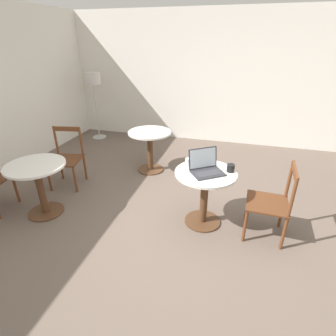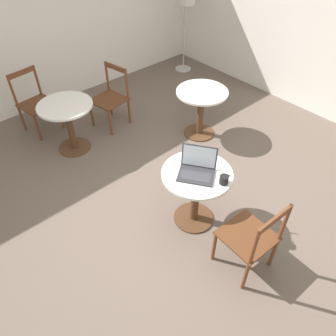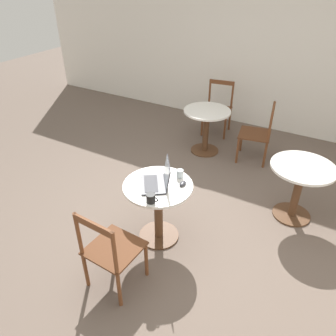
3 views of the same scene
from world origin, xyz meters
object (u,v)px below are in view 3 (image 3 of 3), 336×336
object	(u,v)px
chair_far_right	(258,134)
drinking_glass	(180,174)
cafe_table_far	(206,122)
laptop	(157,180)
mouse	(183,184)
cafe_table_mid	(300,181)
chair_far_back	(218,108)
mug	(151,198)
chair_near_front	(111,250)
cafe_table_near	(158,200)

from	to	relation	value
chair_far_right	drinking_glass	world-z (taller)	chair_far_right
cafe_table_far	laptop	world-z (taller)	laptop
chair_far_right	mouse	distance (m)	2.13
cafe_table_mid	chair_far_back	xyz separation A→B (m)	(-1.73, 1.72, -0.07)
laptop	cafe_table_far	bearing A→B (deg)	99.96
cafe_table_mid	chair_far_back	size ratio (longest dim) A/B	0.81
cafe_table_mid	drinking_glass	distance (m)	1.44
cafe_table_far	drinking_glass	xyz separation A→B (m)	(0.50, -1.84, 0.25)
laptop	mug	distance (m)	0.29
chair_near_front	mouse	size ratio (longest dim) A/B	9.08
mug	drinking_glass	distance (m)	0.52
cafe_table_mid	drinking_glass	xyz separation A→B (m)	(-1.11, -0.89, 0.25)
cafe_table_near	cafe_table_mid	world-z (taller)	same
cafe_table_far	laptop	xyz separation A→B (m)	(0.37, -2.08, 0.26)
chair_far_right	mouse	xyz separation A→B (m)	(-0.20, -2.10, 0.28)
cafe_table_far	chair_far_right	size ratio (longest dim) A/B	0.81
chair_far_back	drinking_glass	world-z (taller)	chair_far_back
cafe_table_far	mouse	world-z (taller)	mouse
mug	cafe_table_mid	bearing A→B (deg)	50.70
drinking_glass	cafe_table_mid	bearing A→B (deg)	38.68
cafe_table_mid	chair_far_right	xyz separation A→B (m)	(-0.82, 1.10, -0.07)
cafe_table_far	chair_far_right	xyz separation A→B (m)	(0.79, 0.15, -0.07)
cafe_table_far	laptop	size ratio (longest dim) A/B	1.59
cafe_table_near	cafe_table_mid	distance (m)	1.68
chair_near_front	chair_far_back	world-z (taller)	same
chair_near_front	drinking_glass	distance (m)	1.07
cafe_table_mid	cafe_table_far	bearing A→B (deg)	149.51
cafe_table_mid	mouse	bearing A→B (deg)	-135.39
drinking_glass	chair_far_right	bearing A→B (deg)	81.60
cafe_table_near	laptop	world-z (taller)	laptop
cafe_table_near	drinking_glass	distance (m)	0.37
chair_far_back	mouse	xyz separation A→B (m)	(0.72, -2.72, 0.28)
cafe_table_near	laptop	size ratio (longest dim) A/B	1.59
cafe_table_mid	chair_far_right	distance (m)	1.37
chair_far_back	drinking_glass	bearing A→B (deg)	-76.58
cafe_table_far	mug	bearing A→B (deg)	-78.93
chair_far_right	mug	bearing A→B (deg)	-97.59
laptop	mug	xyz separation A→B (m)	(0.10, -0.27, -0.01)
chair_far_right	mug	xyz separation A→B (m)	(-0.33, -2.50, 0.31)
chair_near_front	mug	world-z (taller)	chair_near_front
mug	mouse	bearing A→B (deg)	71.69
chair_near_front	chair_far_right	xyz separation A→B (m)	(0.46, 3.00, 0.00)
chair_far_right	mug	world-z (taller)	chair_far_right
chair_far_back	mug	bearing A→B (deg)	-79.44
laptop	mouse	size ratio (longest dim) A/B	4.61
chair_far_back	drinking_glass	distance (m)	2.70
chair_far_back	mouse	world-z (taller)	chair_far_back
cafe_table_mid	chair_far_back	world-z (taller)	chair_far_back
cafe_table_near	mouse	world-z (taller)	mouse
mouse	drinking_glass	bearing A→B (deg)	128.98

